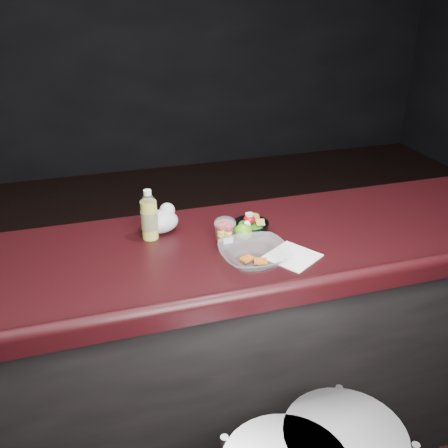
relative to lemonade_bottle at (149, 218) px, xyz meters
The scene contains 9 objects.
room_shell 0.88m from the lemonade_bottle, 62.55° to the right, with size 8.00×8.00×8.00m.
counter 0.65m from the lemonade_bottle, 31.85° to the right, with size 4.06×0.71×1.02m.
lemonade_bottle is the anchor object (origin of this frame).
fruit_cup 0.29m from the lemonade_bottle, 29.09° to the right, with size 0.08×0.08×0.11m.
green_apple 0.36m from the lemonade_bottle, 19.25° to the right, with size 0.07×0.07×0.07m.
plastic_bag 0.07m from the lemonade_bottle, 42.02° to the left, with size 0.14×0.12×0.11m.
snack_bowl 0.39m from the lemonade_bottle, 10.47° to the right, with size 0.18×0.18×0.08m.
takeout_bowl 0.43m from the lemonade_bottle, 42.86° to the right, with size 0.24×0.24×0.06m.
paper_napkin 0.55m from the lemonade_bottle, 32.57° to the right, with size 0.16×0.16×0.00m, color white.
Camera 1 is at (-0.45, -1.24, 1.91)m, focal length 40.00 mm.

